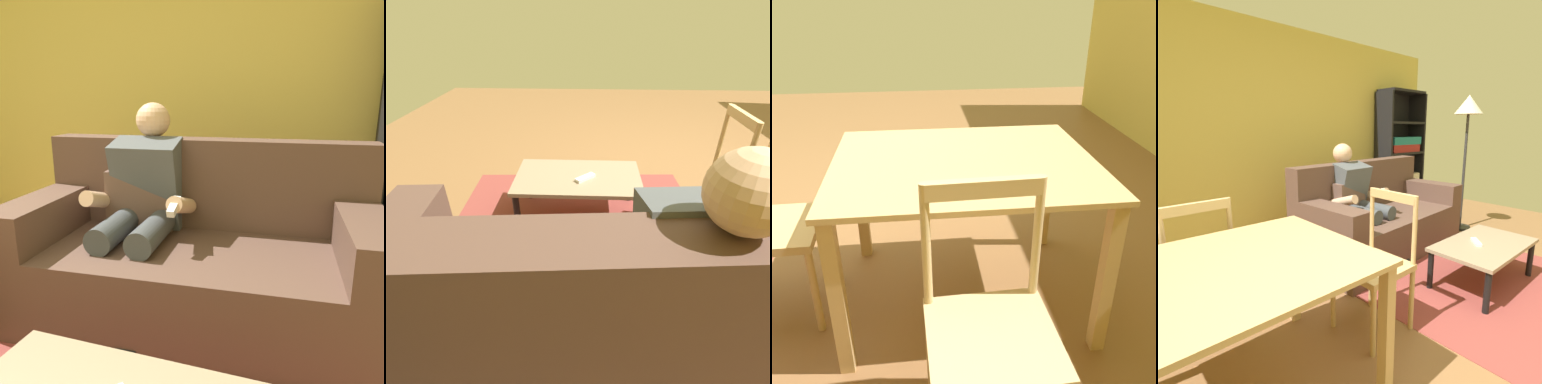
{
  "view_description": "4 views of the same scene",
  "coord_description": "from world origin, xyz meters",
  "views": [
    {
      "loc": [
        1.62,
        -0.12,
        1.25
      ],
      "look_at": [
        1.02,
        1.72,
        0.75
      ],
      "focal_mm": 35.19,
      "sensor_mm": 36.0,
      "label": 1
    },
    {
      "loc": [
        1.04,
        2.6,
        1.45
      ],
      "look_at": [
        1.13,
        0.62,
        0.22
      ],
      "focal_mm": 27.12,
      "sensor_mm": 36.0,
      "label": 2
    },
    {
      "loc": [
        -0.77,
        2.6,
        1.47
      ],
      "look_at": [
        -0.98,
        0.83,
        0.6
      ],
      "focal_mm": 39.27,
      "sensor_mm": 36.0,
      "label": 3
    },
    {
      "loc": [
        -1.42,
        -0.46,
        1.36
      ],
      "look_at": [
        0.02,
        1.17,
        0.9
      ],
      "focal_mm": 27.94,
      "sensor_mm": 36.0,
      "label": 4
    }
  ],
  "objects": [
    {
      "name": "ground_plane",
      "position": [
        0.0,
        0.0,
        0.0
      ],
      "size": [
        8.25,
        8.25,
        0.0
      ],
      "primitive_type": "plane",
      "color": "brown"
    },
    {
      "name": "dining_chair_near_wall",
      "position": [
        -0.97,
        1.58,
        0.46
      ],
      "size": [
        0.43,
        0.43,
        0.93
      ],
      "color": "#D1B27F",
      "rests_on": "ground_plane"
    },
    {
      "name": "dining_table",
      "position": [
        -0.98,
        0.83,
        0.65
      ],
      "size": [
        1.2,
        0.97,
        0.76
      ],
      "color": "tan",
      "rests_on": "ground_plane"
    }
  ]
}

